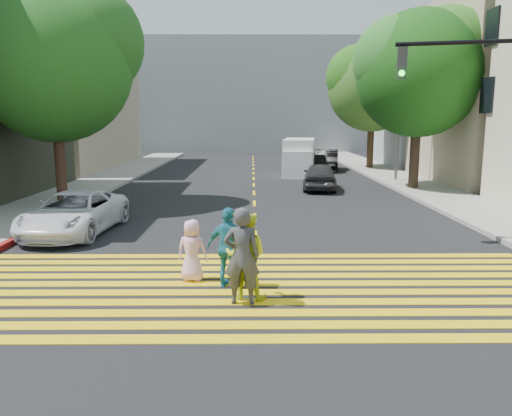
{
  "coord_description": "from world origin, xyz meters",
  "views": [
    {
      "loc": [
        -0.09,
        -8.72,
        3.48
      ],
      "look_at": [
        0.0,
        3.0,
        1.4
      ],
      "focal_mm": 35.0,
      "sensor_mm": 36.0,
      "label": 1
    }
  ],
  "objects_px": {
    "pedestrian_man": "(242,256)",
    "dark_car_near": "(320,176)",
    "silver_car": "(300,156)",
    "traffic_signal": "(504,108)",
    "white_sedan": "(74,213)",
    "tree_right_far": "(374,81)",
    "dark_car_parked": "(327,160)",
    "tree_right_near": "(421,67)",
    "white_van": "(299,158)",
    "pedestrian_woman": "(246,256)",
    "pedestrian_extra": "(229,248)",
    "tree_left": "(55,55)",
    "pedestrian_child": "(192,250)"
  },
  "relations": [
    {
      "from": "pedestrian_man",
      "to": "dark_car_near",
      "type": "height_order",
      "value": "pedestrian_man"
    },
    {
      "from": "silver_car",
      "to": "traffic_signal",
      "type": "height_order",
      "value": "traffic_signal"
    },
    {
      "from": "pedestrian_man",
      "to": "white_sedan",
      "type": "bearing_deg",
      "value": -48.0
    },
    {
      "from": "white_sedan",
      "to": "traffic_signal",
      "type": "bearing_deg",
      "value": -4.89
    },
    {
      "from": "silver_car",
      "to": "tree_right_far",
      "type": "bearing_deg",
      "value": 136.01
    },
    {
      "from": "tree_right_far",
      "to": "dark_car_parked",
      "type": "height_order",
      "value": "tree_right_far"
    },
    {
      "from": "tree_right_near",
      "to": "dark_car_parked",
      "type": "bearing_deg",
      "value": 106.52
    },
    {
      "from": "traffic_signal",
      "to": "white_van",
      "type": "bearing_deg",
      "value": 114.13
    },
    {
      "from": "pedestrian_woman",
      "to": "pedestrian_extra",
      "type": "distance_m",
      "value": 0.75
    },
    {
      "from": "tree_right_far",
      "to": "pedestrian_extra",
      "type": "distance_m",
      "value": 27.27
    },
    {
      "from": "pedestrian_woman",
      "to": "tree_right_far",
      "type": "bearing_deg",
      "value": -96.15
    },
    {
      "from": "tree_left",
      "to": "traffic_signal",
      "type": "distance_m",
      "value": 16.11
    },
    {
      "from": "tree_left",
      "to": "traffic_signal",
      "type": "height_order",
      "value": "tree_left"
    },
    {
      "from": "tree_left",
      "to": "pedestrian_man",
      "type": "xyz_separation_m",
      "value": [
        7.51,
        -11.23,
        -5.02
      ]
    },
    {
      "from": "tree_left",
      "to": "pedestrian_man",
      "type": "relative_size",
      "value": 4.7
    },
    {
      "from": "pedestrian_child",
      "to": "dark_car_parked",
      "type": "relative_size",
      "value": 0.31
    },
    {
      "from": "dark_car_parked",
      "to": "pedestrian_man",
      "type": "bearing_deg",
      "value": -92.55
    },
    {
      "from": "tree_left",
      "to": "dark_car_parked",
      "type": "relative_size",
      "value": 2.01
    },
    {
      "from": "tree_right_far",
      "to": "white_van",
      "type": "xyz_separation_m",
      "value": [
        -5.47,
        -3.85,
        -4.99
      ]
    },
    {
      "from": "tree_left",
      "to": "dark_car_parked",
      "type": "height_order",
      "value": "tree_left"
    },
    {
      "from": "pedestrian_extra",
      "to": "white_van",
      "type": "distance_m",
      "value": 21.67
    },
    {
      "from": "white_sedan",
      "to": "tree_right_far",
      "type": "bearing_deg",
      "value": 59.64
    },
    {
      "from": "tree_right_far",
      "to": "traffic_signal",
      "type": "bearing_deg",
      "value": -94.78
    },
    {
      "from": "pedestrian_child",
      "to": "white_sedan",
      "type": "relative_size",
      "value": 0.29
    },
    {
      "from": "tree_right_far",
      "to": "pedestrian_child",
      "type": "xyz_separation_m",
      "value": [
        -9.73,
        -24.81,
        -5.39
      ]
    },
    {
      "from": "tree_right_far",
      "to": "pedestrian_child",
      "type": "distance_m",
      "value": 27.2
    },
    {
      "from": "pedestrian_man",
      "to": "traffic_signal",
      "type": "distance_m",
      "value": 8.42
    },
    {
      "from": "dark_car_near",
      "to": "silver_car",
      "type": "relative_size",
      "value": 0.84
    },
    {
      "from": "tree_right_far",
      "to": "pedestrian_extra",
      "type": "xyz_separation_m",
      "value": [
        -8.91,
        -25.24,
        -5.23
      ]
    },
    {
      "from": "pedestrian_woman",
      "to": "white_van",
      "type": "bearing_deg",
      "value": -85.83
    },
    {
      "from": "tree_left",
      "to": "tree_right_far",
      "type": "bearing_deg",
      "value": 42.89
    },
    {
      "from": "dark_car_parked",
      "to": "white_van",
      "type": "height_order",
      "value": "white_van"
    },
    {
      "from": "pedestrian_man",
      "to": "traffic_signal",
      "type": "bearing_deg",
      "value": -148.0
    },
    {
      "from": "pedestrian_man",
      "to": "pedestrian_child",
      "type": "bearing_deg",
      "value": -50.93
    },
    {
      "from": "dark_car_near",
      "to": "pedestrian_man",
      "type": "bearing_deg",
      "value": 84.67
    },
    {
      "from": "pedestrian_extra",
      "to": "dark_car_parked",
      "type": "bearing_deg",
      "value": -82.98
    },
    {
      "from": "silver_car",
      "to": "traffic_signal",
      "type": "relative_size",
      "value": 0.82
    },
    {
      "from": "tree_right_near",
      "to": "dark_car_parked",
      "type": "height_order",
      "value": "tree_right_near"
    },
    {
      "from": "tree_right_near",
      "to": "pedestrian_man",
      "type": "xyz_separation_m",
      "value": [
        -8.33,
        -15.6,
        -5.04
      ]
    },
    {
      "from": "pedestrian_woman",
      "to": "traffic_signal",
      "type": "bearing_deg",
      "value": -138.42
    },
    {
      "from": "traffic_signal",
      "to": "pedestrian_extra",
      "type": "bearing_deg",
      "value": -143.21
    },
    {
      "from": "pedestrian_woman",
      "to": "pedestrian_extra",
      "type": "height_order",
      "value": "pedestrian_woman"
    },
    {
      "from": "pedestrian_woman",
      "to": "white_sedan",
      "type": "xyz_separation_m",
      "value": [
        -5.35,
        5.71,
        -0.21
      ]
    },
    {
      "from": "silver_car",
      "to": "white_van",
      "type": "distance_m",
      "value": 7.39
    },
    {
      "from": "pedestrian_man",
      "to": "white_van",
      "type": "height_order",
      "value": "white_van"
    },
    {
      "from": "pedestrian_extra",
      "to": "tree_left",
      "type": "bearing_deg",
      "value": -34.78
    },
    {
      "from": "tree_right_far",
      "to": "traffic_signal",
      "type": "height_order",
      "value": "tree_right_far"
    },
    {
      "from": "pedestrian_man",
      "to": "white_van",
      "type": "bearing_deg",
      "value": -97.23
    },
    {
      "from": "white_van",
      "to": "tree_left",
      "type": "bearing_deg",
      "value": -125.63
    },
    {
      "from": "tree_left",
      "to": "silver_car",
      "type": "relative_size",
      "value": 1.84
    }
  ]
}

